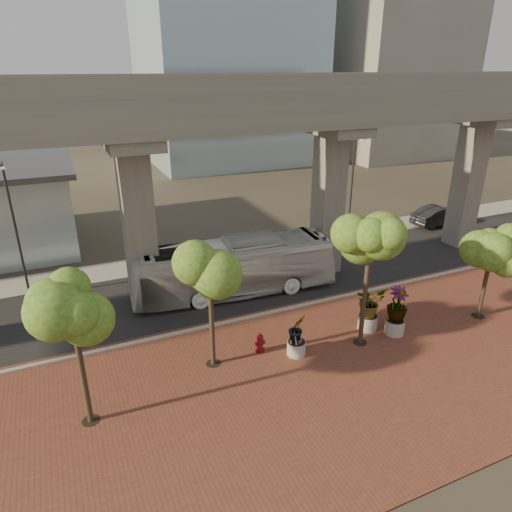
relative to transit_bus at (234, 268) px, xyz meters
name	(u,v)px	position (x,y,z in m)	size (l,w,h in m)	color
ground	(255,299)	(0.85, -1.18, -1.70)	(160.00, 160.00, 0.00)	#39352A
brick_plaza	(327,376)	(0.85, -9.18, -1.67)	(70.00, 13.00, 0.06)	brown
asphalt_road	(242,285)	(0.85, 0.82, -1.68)	(90.00, 8.00, 0.04)	black
curb_strip	(269,313)	(0.85, -3.18, -1.62)	(70.00, 0.25, 0.16)	#A19F96
far_sidewalk	(214,254)	(0.85, 6.32, -1.67)	(90.00, 3.00, 0.06)	#A19F96
transit_viaduct	(241,170)	(0.85, 0.82, 5.59)	(72.00, 5.60, 12.40)	gray
midrise_block	(393,72)	(38.85, 34.82, 10.30)	(18.00, 16.00, 24.00)	gray
transit_bus	(234,268)	(0.00, 0.00, 0.00)	(2.86, 12.17, 3.39)	silver
parked_car	(439,216)	(20.80, 4.82, -0.86)	(1.77, 5.10, 1.68)	black
fire_hydrant	(260,343)	(-1.14, -6.29, -1.16)	(0.50, 0.45, 0.99)	maroon
planter_front	(370,304)	(4.85, -6.68, -0.16)	(2.22, 2.22, 2.44)	#A8A197
planter_right	(397,306)	(5.85, -7.59, -0.07)	(2.42, 2.42, 2.59)	#ACA79C
planter_left	(297,330)	(0.35, -7.20, -0.32)	(1.98, 1.98, 2.17)	gray
street_tree_far_west	(72,315)	(-9.06, -7.89, 3.07)	(3.18, 3.18, 6.19)	#3F3124
street_tree_near_west	(209,270)	(-3.50, -6.31, 3.12)	(3.14, 3.14, 6.22)	#3F3124
street_tree_near_east	(370,246)	(3.74, -7.60, 3.52)	(3.38, 3.38, 6.72)	#3F3124
street_tree_far_east	(492,251)	(11.22, -8.09, 2.23)	(3.12, 3.12, 5.31)	#3F3124
streetlamp_west	(14,223)	(-11.38, 4.31, 3.02)	(0.40, 1.17, 8.08)	#2A2B2F
streetlamp_east	(353,181)	(11.78, 5.15, 2.99)	(0.40, 1.16, 8.03)	#292A2E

